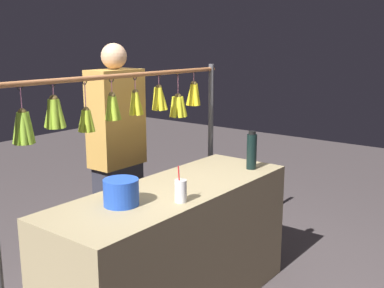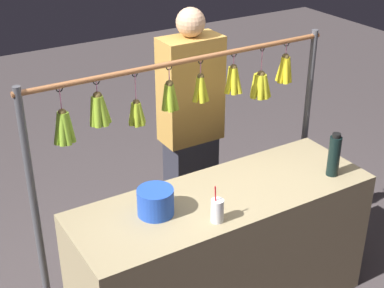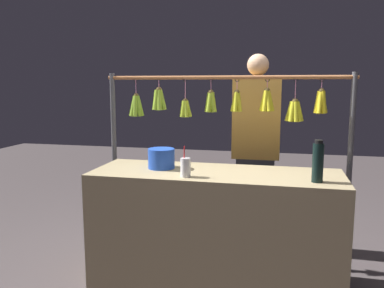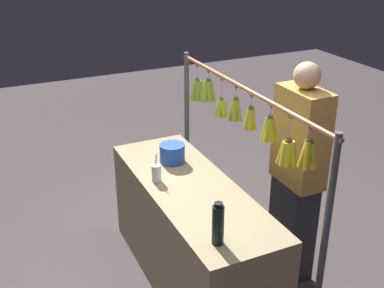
% 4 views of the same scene
% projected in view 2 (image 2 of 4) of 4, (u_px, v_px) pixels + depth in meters
% --- Properties ---
extents(market_counter, '(1.85, 0.64, 0.87)m').
position_uv_depth(market_counter, '(222.00, 254.00, 3.51)').
color(market_counter, tan).
rests_on(market_counter, ground).
extents(display_rack, '(2.05, 0.14, 1.61)m').
position_uv_depth(display_rack, '(187.00, 117.00, 3.48)').
color(display_rack, '#4C4C51').
rests_on(display_rack, ground).
extents(water_bottle, '(0.07, 0.07, 0.28)m').
position_uv_depth(water_bottle, '(334.00, 155.00, 3.46)').
color(water_bottle, black).
rests_on(water_bottle, market_counter).
extents(blue_bucket, '(0.20, 0.20, 0.15)m').
position_uv_depth(blue_bucket, '(156.00, 202.00, 3.11)').
color(blue_bucket, blue).
rests_on(blue_bucket, market_counter).
extents(drink_cup, '(0.07, 0.07, 0.22)m').
position_uv_depth(drink_cup, '(217.00, 210.00, 3.05)').
color(drink_cup, silver).
rests_on(drink_cup, market_counter).
extents(vendor_person, '(0.42, 0.23, 1.78)m').
position_uv_depth(vendor_person, '(191.00, 134.00, 4.01)').
color(vendor_person, '#2D2D38').
rests_on(vendor_person, ground).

